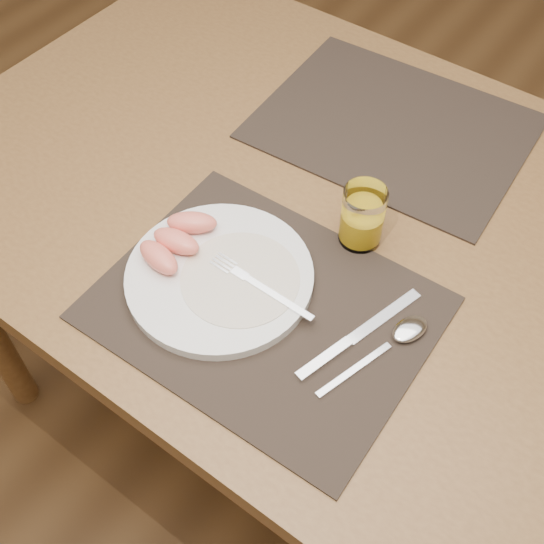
{
  "coord_description": "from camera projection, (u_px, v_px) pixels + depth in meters",
  "views": [
    {
      "loc": [
        0.35,
        -0.65,
        1.54
      ],
      "look_at": [
        -0.0,
        -0.17,
        0.77
      ],
      "focal_mm": 45.0,
      "sensor_mm": 36.0,
      "label": 1
    }
  ],
  "objects": [
    {
      "name": "placemat_far",
      "position": [
        393.0,
        127.0,
        1.19
      ],
      "size": [
        0.47,
        0.38,
        0.0
      ],
      "primitive_type": "cube",
      "rotation": [
        0.0,
        0.0,
        0.06
      ],
      "color": "#2D231C",
      "rests_on": "table"
    },
    {
      "name": "fork",
      "position": [
        253.0,
        282.0,
        0.96
      ],
      "size": [
        0.17,
        0.02,
        0.0
      ],
      "color": "silver",
      "rests_on": "plate"
    },
    {
      "name": "juice_glass",
      "position": [
        362.0,
        219.0,
        1.0
      ],
      "size": [
        0.06,
        0.06,
        0.1
      ],
      "color": "white",
      "rests_on": "placemat_near"
    },
    {
      "name": "grapefruit_wedges",
      "position": [
        176.0,
        240.0,
        0.99
      ],
      "size": [
        0.09,
        0.14,
        0.03
      ],
      "color": "#F97E65",
      "rests_on": "plate"
    },
    {
      "name": "spoon",
      "position": [
        402.0,
        335.0,
        0.92
      ],
      "size": [
        0.08,
        0.19,
        0.01
      ],
      "color": "silver",
      "rests_on": "placemat_near"
    },
    {
      "name": "ground",
      "position": [
        314.0,
        418.0,
        1.67
      ],
      "size": [
        5.0,
        5.0,
        0.0
      ],
      "primitive_type": "plane",
      "color": "brown",
      "rests_on": "ground"
    },
    {
      "name": "plate",
      "position": [
        220.0,
        276.0,
        0.98
      ],
      "size": [
        0.27,
        0.27,
        0.02
      ],
      "primitive_type": "cylinder",
      "color": "white",
      "rests_on": "placemat_near"
    },
    {
      "name": "knife",
      "position": [
        350.0,
        341.0,
        0.92
      ],
      "size": [
        0.07,
        0.22,
        0.01
      ],
      "color": "silver",
      "rests_on": "placemat_near"
    },
    {
      "name": "table",
      "position": [
        334.0,
        243.0,
        1.14
      ],
      "size": [
        1.4,
        0.9,
        0.75
      ],
      "color": "brown",
      "rests_on": "ground"
    },
    {
      "name": "plate_dressing",
      "position": [
        240.0,
        278.0,
        0.96
      ],
      "size": [
        0.17,
        0.17,
        0.0
      ],
      "color": "white",
      "rests_on": "plate"
    },
    {
      "name": "placemat_near",
      "position": [
        264.0,
        308.0,
        0.95
      ],
      "size": [
        0.46,
        0.36,
        0.0
      ],
      "primitive_type": "cube",
      "rotation": [
        0.0,
        0.0,
        0.03
      ],
      "color": "#2D231C",
      "rests_on": "table"
    }
  ]
}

